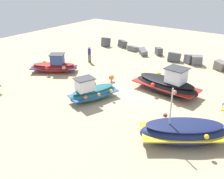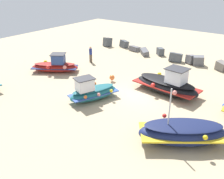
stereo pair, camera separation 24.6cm
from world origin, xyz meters
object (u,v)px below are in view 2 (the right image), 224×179
(mooring_buoy_0, at_px, (112,77))
(fishing_boat_1, at_px, (92,92))
(fishing_boat_3, at_px, (183,132))
(fishing_boat_5, at_px, (167,84))
(person_walking, at_px, (91,53))
(fishing_boat_4, at_px, (55,66))

(mooring_buoy_0, bearing_deg, fishing_boat_1, -75.23)
(fishing_boat_3, height_order, fishing_boat_5, fishing_boat_3)
(fishing_boat_3, bearing_deg, fishing_boat_1, 135.87)
(person_walking, distance_m, mooring_buoy_0, 5.82)
(fishing_boat_1, xyz_separation_m, fishing_boat_5, (3.91, 4.47, 0.07))
(fishing_boat_1, height_order, fishing_boat_5, fishing_boat_5)
(fishing_boat_3, xyz_separation_m, mooring_buoy_0, (-8.52, 4.79, -0.28))
(fishing_boat_1, distance_m, fishing_boat_4, 7.24)
(fishing_boat_5, distance_m, mooring_buoy_0, 4.97)
(fishing_boat_5, distance_m, person_walking, 10.14)
(fishing_boat_1, distance_m, fishing_boat_5, 5.94)
(fishing_boat_4, bearing_deg, fishing_boat_3, -47.58)
(fishing_boat_1, xyz_separation_m, person_walking, (-5.99, 6.67, 0.33))
(fishing_boat_5, height_order, mooring_buoy_0, fishing_boat_5)
(fishing_boat_3, height_order, fishing_boat_4, fishing_boat_3)
(fishing_boat_5, xyz_separation_m, person_walking, (-9.90, 2.19, 0.26))
(fishing_boat_3, relative_size, fishing_boat_5, 0.92)
(fishing_boat_5, bearing_deg, fishing_boat_4, -163.44)
(fishing_boat_5, bearing_deg, person_walking, 173.50)
(fishing_boat_1, distance_m, person_walking, 8.97)
(fishing_boat_5, xyz_separation_m, mooring_buoy_0, (-4.90, -0.72, -0.35))
(fishing_boat_4, xyz_separation_m, person_walking, (0.82, 4.19, 0.40))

